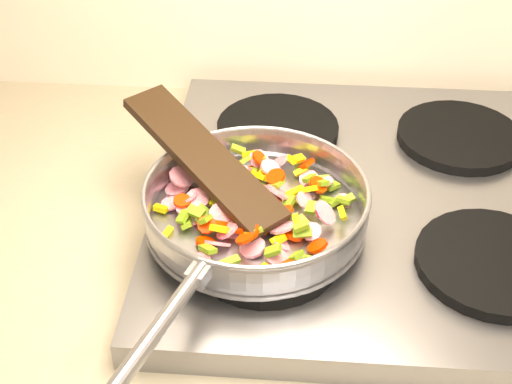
{
  "coord_description": "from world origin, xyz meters",
  "views": [
    {
      "loc": [
        -0.8,
        0.87,
        1.55
      ],
      "look_at": [
        -0.86,
        1.57,
        1.0
      ],
      "focal_mm": 50.0,
      "sensor_mm": 36.0,
      "label": 1
    }
  ],
  "objects": [
    {
      "name": "vegetable_heap",
      "position": [
        -0.86,
        1.58,
        0.97
      ],
      "size": [
        0.26,
        0.25,
        0.05
      ],
      "color": "red",
      "rests_on": "saute_pan"
    },
    {
      "name": "wooden_spatula",
      "position": [
        -0.93,
        1.63,
        1.01
      ],
      "size": [
        0.24,
        0.24,
        0.08
      ],
      "primitive_type": "cube",
      "rotation": [
        0.0,
        -0.24,
        2.36
      ],
      "color": "black",
      "rests_on": "saute_pan"
    },
    {
      "name": "grate_bl",
      "position": [
        -0.84,
        1.81,
        0.95
      ],
      "size": [
        0.19,
        0.19,
        0.02
      ],
      "primitive_type": "cylinder",
      "color": "black",
      "rests_on": "cooktop"
    },
    {
      "name": "cooktop",
      "position": [
        -0.7,
        1.67,
        0.92
      ],
      "size": [
        0.6,
        0.6,
        0.04
      ],
      "primitive_type": "cube",
      "color": "#939399",
      "rests_on": "counter_top"
    },
    {
      "name": "grate_fr",
      "position": [
        -0.56,
        1.52,
        0.95
      ],
      "size": [
        0.19,
        0.19,
        0.02
      ],
      "primitive_type": "cylinder",
      "color": "black",
      "rests_on": "cooktop"
    },
    {
      "name": "saute_pan",
      "position": [
        -0.86,
        1.57,
        0.99
      ],
      "size": [
        0.33,
        0.48,
        0.05
      ],
      "rotation": [
        0.0,
        0.0,
        -0.35
      ],
      "color": "#9E9EA5",
      "rests_on": "grate_fl"
    },
    {
      "name": "grate_br",
      "position": [
        -0.56,
        1.81,
        0.95
      ],
      "size": [
        0.19,
        0.19,
        0.02
      ],
      "primitive_type": "cylinder",
      "color": "black",
      "rests_on": "cooktop"
    },
    {
      "name": "grate_fl",
      "position": [
        -0.84,
        1.52,
        0.95
      ],
      "size": [
        0.19,
        0.19,
        0.02
      ],
      "primitive_type": "cylinder",
      "color": "black",
      "rests_on": "cooktop"
    }
  ]
}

